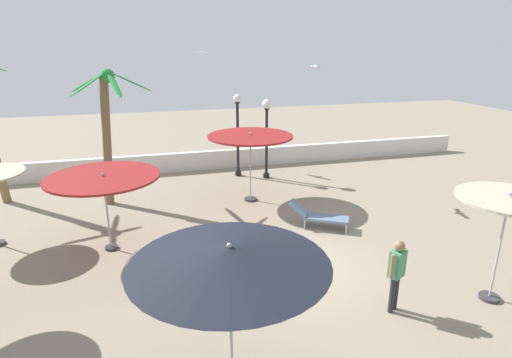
{
  "coord_description": "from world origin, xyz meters",
  "views": [
    {
      "loc": [
        -3.41,
        -9.11,
        5.63
      ],
      "look_at": [
        0.0,
        3.35,
        1.4
      ],
      "focal_mm": 28.96,
      "sensor_mm": 36.0,
      "label": 1
    }
  ],
  "objects_px": {
    "patio_umbrella_0": "(250,138)",
    "patio_umbrella_2": "(229,257)",
    "seagull_1": "(201,52)",
    "patio_umbrella_5": "(103,179)",
    "seagull_0": "(316,67)",
    "lamp_post_0": "(238,127)",
    "lounge_chair_1": "(168,274)",
    "palm_tree_0": "(107,122)",
    "lamp_post_1": "(267,128)",
    "guest_0": "(397,269)",
    "patio_umbrella_3": "(508,205)",
    "lounge_chair_0": "(319,216)"
  },
  "relations": [
    {
      "from": "patio_umbrella_3",
      "to": "patio_umbrella_5",
      "type": "distance_m",
      "value": 9.92
    },
    {
      "from": "lamp_post_0",
      "to": "lounge_chair_0",
      "type": "bearing_deg",
      "value": -78.44
    },
    {
      "from": "patio_umbrella_3",
      "to": "palm_tree_0",
      "type": "xyz_separation_m",
      "value": [
        -8.66,
        8.69,
        0.7
      ]
    },
    {
      "from": "lounge_chair_1",
      "to": "seagull_1",
      "type": "bearing_deg",
      "value": 77.04
    },
    {
      "from": "patio_umbrella_3",
      "to": "lamp_post_0",
      "type": "bearing_deg",
      "value": 108.04
    },
    {
      "from": "patio_umbrella_0",
      "to": "patio_umbrella_2",
      "type": "bearing_deg",
      "value": -106.46
    },
    {
      "from": "lamp_post_0",
      "to": "seagull_1",
      "type": "xyz_separation_m",
      "value": [
        -1.09,
        2.73,
        3.07
      ]
    },
    {
      "from": "patio_umbrella_5",
      "to": "lounge_chair_0",
      "type": "xyz_separation_m",
      "value": [
        6.35,
        -0.23,
        -1.74
      ]
    },
    {
      "from": "lounge_chair_0",
      "to": "seagull_0",
      "type": "height_order",
      "value": "seagull_0"
    },
    {
      "from": "lamp_post_1",
      "to": "seagull_0",
      "type": "bearing_deg",
      "value": -58.78
    },
    {
      "from": "patio_umbrella_5",
      "to": "seagull_0",
      "type": "bearing_deg",
      "value": 22.82
    },
    {
      "from": "lounge_chair_0",
      "to": "patio_umbrella_2",
      "type": "bearing_deg",
      "value": -124.9
    },
    {
      "from": "lamp_post_1",
      "to": "lounge_chair_1",
      "type": "height_order",
      "value": "lamp_post_1"
    },
    {
      "from": "patio_umbrella_0",
      "to": "seagull_0",
      "type": "distance_m",
      "value": 3.6
    },
    {
      "from": "patio_umbrella_5",
      "to": "palm_tree_0",
      "type": "bearing_deg",
      "value": 90.72
    },
    {
      "from": "patio_umbrella_2",
      "to": "patio_umbrella_0",
      "type": "bearing_deg",
      "value": 73.54
    },
    {
      "from": "patio_umbrella_0",
      "to": "seagull_0",
      "type": "height_order",
      "value": "seagull_0"
    },
    {
      "from": "patio_umbrella_5",
      "to": "lamp_post_1",
      "type": "distance_m",
      "value": 8.14
    },
    {
      "from": "patio_umbrella_3",
      "to": "guest_0",
      "type": "height_order",
      "value": "patio_umbrella_3"
    },
    {
      "from": "patio_umbrella_0",
      "to": "patio_umbrella_3",
      "type": "relative_size",
      "value": 1.18
    },
    {
      "from": "patio_umbrella_3",
      "to": "lamp_post_1",
      "type": "bearing_deg",
      "value": 103.21
    },
    {
      "from": "palm_tree_0",
      "to": "lounge_chair_0",
      "type": "xyz_separation_m",
      "value": [
        6.4,
        -4.01,
        -2.63
      ]
    },
    {
      "from": "seagull_1",
      "to": "patio_umbrella_3",
      "type": "bearing_deg",
      "value": -71.2
    },
    {
      "from": "seagull_1",
      "to": "patio_umbrella_5",
      "type": "bearing_deg",
      "value": -115.07
    },
    {
      "from": "patio_umbrella_2",
      "to": "lamp_post_1",
      "type": "relative_size",
      "value": 0.89
    },
    {
      "from": "palm_tree_0",
      "to": "lamp_post_1",
      "type": "height_order",
      "value": "palm_tree_0"
    },
    {
      "from": "guest_0",
      "to": "lamp_post_0",
      "type": "bearing_deg",
      "value": 95.83
    },
    {
      "from": "seagull_0",
      "to": "palm_tree_0",
      "type": "bearing_deg",
      "value": 175.24
    },
    {
      "from": "patio_umbrella_0",
      "to": "patio_umbrella_3",
      "type": "xyz_separation_m",
      "value": [
        3.75,
        -7.64,
        -0.06
      ]
    },
    {
      "from": "lounge_chair_0",
      "to": "seagull_1",
      "type": "height_order",
      "value": "seagull_1"
    },
    {
      "from": "patio_umbrella_2",
      "to": "lounge_chair_1",
      "type": "relative_size",
      "value": 1.59
    },
    {
      "from": "lamp_post_0",
      "to": "lounge_chair_1",
      "type": "height_order",
      "value": "lamp_post_0"
    },
    {
      "from": "patio_umbrella_2",
      "to": "palm_tree_0",
      "type": "relative_size",
      "value": 0.63
    },
    {
      "from": "guest_0",
      "to": "seagull_0",
      "type": "distance_m",
      "value": 8.81
    },
    {
      "from": "patio_umbrella_3",
      "to": "lounge_chair_0",
      "type": "distance_m",
      "value": 5.55
    },
    {
      "from": "lamp_post_1",
      "to": "seagull_0",
      "type": "xyz_separation_m",
      "value": [
        1.26,
        -2.07,
        2.57
      ]
    },
    {
      "from": "lamp_post_0",
      "to": "patio_umbrella_5",
      "type": "bearing_deg",
      "value": -131.1
    },
    {
      "from": "patio_umbrella_2",
      "to": "seagull_0",
      "type": "relative_size",
      "value": 3.3
    },
    {
      "from": "patio_umbrella_5",
      "to": "seagull_1",
      "type": "xyz_separation_m",
      "value": [
        4.02,
        8.59,
        3.13
      ]
    },
    {
      "from": "palm_tree_0",
      "to": "lounge_chair_1",
      "type": "distance_m",
      "value": 6.98
    },
    {
      "from": "patio_umbrella_0",
      "to": "lamp_post_0",
      "type": "xyz_separation_m",
      "value": [
        0.24,
        3.12,
        -0.2
      ]
    },
    {
      "from": "seagull_0",
      "to": "lamp_post_0",
      "type": "bearing_deg",
      "value": 131.42
    },
    {
      "from": "patio_umbrella_0",
      "to": "lounge_chair_1",
      "type": "xyz_separation_m",
      "value": [
        -3.4,
        -5.24,
        -1.98
      ]
    },
    {
      "from": "lamp_post_0",
      "to": "guest_0",
      "type": "height_order",
      "value": "lamp_post_0"
    },
    {
      "from": "patio_umbrella_0",
      "to": "patio_umbrella_2",
      "type": "relative_size",
      "value": 1.02
    },
    {
      "from": "lamp_post_0",
      "to": "seagull_0",
      "type": "relative_size",
      "value": 3.91
    },
    {
      "from": "guest_0",
      "to": "patio_umbrella_3",
      "type": "bearing_deg",
      "value": -4.95
    },
    {
      "from": "lounge_chair_1",
      "to": "seagull_0",
      "type": "height_order",
      "value": "seagull_0"
    },
    {
      "from": "lounge_chair_1",
      "to": "seagull_1",
      "type": "height_order",
      "value": "seagull_1"
    },
    {
      "from": "lamp_post_0",
      "to": "lounge_chair_1",
      "type": "bearing_deg",
      "value": -113.54
    }
  ]
}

